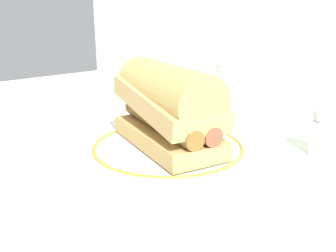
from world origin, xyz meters
name	(u,v)px	position (x,y,z in m)	size (l,w,h in m)	color
ground_plane	(146,153)	(0.00, 0.00, 0.00)	(1.50, 1.50, 0.00)	silver
plate	(168,149)	(0.02, 0.03, 0.01)	(0.25, 0.25, 0.01)	white
sausage_sandwich	(168,105)	(0.02, 0.03, 0.08)	(0.22, 0.13, 0.12)	tan
drinking_glass	(230,95)	(-0.05, 0.25, 0.05)	(0.06, 0.06, 0.11)	silver
salt_shaker	(321,131)	(0.17, 0.20, 0.04)	(0.03, 0.03, 0.08)	white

